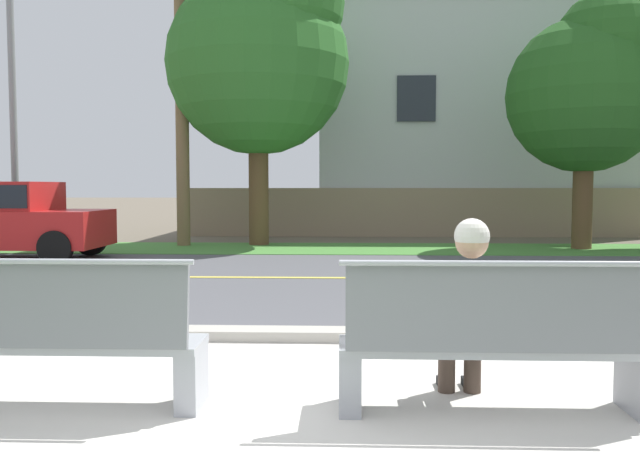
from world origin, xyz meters
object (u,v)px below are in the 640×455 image
(streetlamp, at_px, (16,57))
(shade_tree_far_left, at_px, (263,49))
(bench_right, at_px, (496,344))
(bench_left, at_px, (48,340))
(shade_tree_left, at_px, (592,83))
(seated_person_white, at_px, (468,306))

(streetlamp, relative_size, shade_tree_far_left, 1.06)
(bench_right, xyz_separation_m, streetlamp, (-8.48, 10.74, 3.94))
(shade_tree_far_left, bearing_deg, bench_left, -89.72)
(bench_left, xyz_separation_m, streetlamp, (-5.62, 10.74, 3.94))
(shade_tree_far_left, relative_size, shade_tree_left, 1.26)
(streetlamp, xyz_separation_m, shade_tree_left, (13.12, 0.28, -0.63))
(seated_person_white, bearing_deg, streetlamp, 128.28)
(bench_left, xyz_separation_m, shade_tree_left, (7.50, 11.02, 3.32))
(bench_left, height_order, shade_tree_left, shade_tree_left)
(shade_tree_far_left, bearing_deg, streetlamp, -169.28)
(seated_person_white, bearing_deg, shade_tree_far_left, 103.43)
(bench_left, relative_size, bench_right, 1.00)
(bench_left, xyz_separation_m, bench_right, (2.86, 0.00, 0.00))
(bench_left, height_order, bench_right, same)
(seated_person_white, distance_m, shade_tree_left, 12.25)
(bench_right, bearing_deg, shade_tree_left, 67.18)
(seated_person_white, height_order, streetlamp, streetlamp)
(shade_tree_left, bearing_deg, shade_tree_far_left, 174.13)
(shade_tree_left, bearing_deg, bench_left, -124.24)
(seated_person_white, xyz_separation_m, streetlamp, (-8.34, 10.57, 3.73))
(seated_person_white, bearing_deg, bench_left, -176.37)
(streetlamp, distance_m, shade_tree_left, 13.14)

